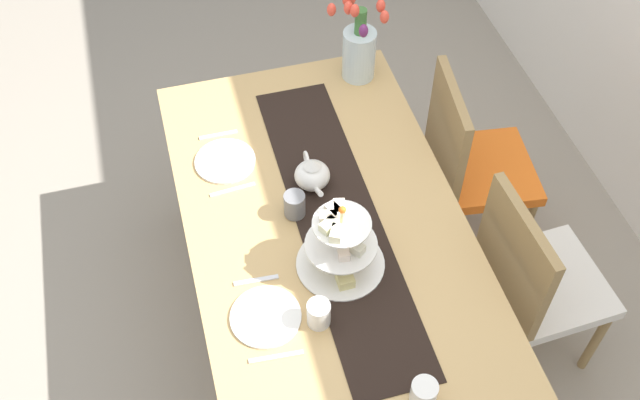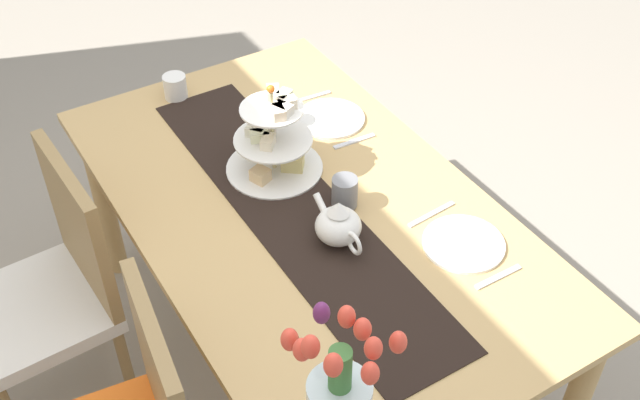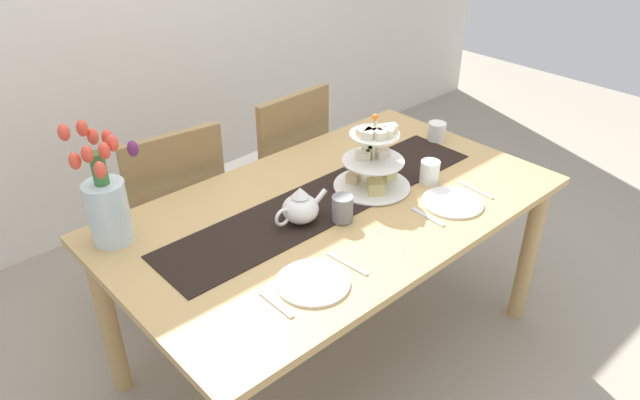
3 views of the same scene
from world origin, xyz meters
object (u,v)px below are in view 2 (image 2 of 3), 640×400
at_px(knife_left, 432,214).
at_px(mug_white_text, 280,114).
at_px(fork_right, 354,141).
at_px(dinner_plate_right, 330,118).
at_px(chair_right, 54,286).
at_px(teapot, 338,225).
at_px(dinner_plate_left, 464,244).
at_px(fork_left, 498,277).
at_px(mug_grey, 345,192).
at_px(cream_jug, 175,87).
at_px(knife_right, 308,98).
at_px(tiered_cake_stand, 274,141).
at_px(dining_table, 307,228).

xyz_separation_m(knife_left, mug_white_text, (0.61, 0.16, 0.04)).
distance_m(knife_left, fork_right, 0.41).
distance_m(dinner_plate_right, fork_right, 0.15).
bearing_deg(chair_right, dinner_plate_right, -88.30).
bearing_deg(fork_right, teapot, 141.08).
distance_m(teapot, mug_white_text, 0.57).
xyz_separation_m(dinner_plate_left, fork_left, (-0.14, 0.00, -0.00)).
distance_m(fork_left, knife_left, 0.29).
xyz_separation_m(teapot, mug_grey, (0.11, -0.09, -0.01)).
bearing_deg(cream_jug, dinner_plate_left, -160.49).
xyz_separation_m(cream_jug, dinner_plate_left, (-1.09, -0.39, -0.04)).
bearing_deg(mug_white_text, knife_right, -61.56).
relative_size(tiered_cake_stand, dinner_plate_left, 1.32).
height_order(fork_left, mug_white_text, mug_white_text).
height_order(tiered_cake_stand, knife_left, tiered_cake_stand).
bearing_deg(mug_grey, fork_left, -157.07).
height_order(chair_right, fork_left, chair_right).
xyz_separation_m(dining_table, knife_right, (0.47, -0.29, 0.10)).
bearing_deg(dinner_plate_left, fork_right, 0.00).
bearing_deg(tiered_cake_stand, teapot, 179.62).
bearing_deg(teapot, knife_left, -100.29).
bearing_deg(fork_left, cream_jug, 17.37).
height_order(teapot, cream_jug, teapot).
xyz_separation_m(dining_table, mug_grey, (-0.06, -0.09, 0.15)).
bearing_deg(mug_grey, knife_left, -130.82).
distance_m(fork_left, fork_right, 0.70).
bearing_deg(knife_left, cream_jug, 22.22).
bearing_deg(dinner_plate_left, cream_jug, 19.51).
distance_m(tiered_cake_stand, dinner_plate_left, 0.64).
bearing_deg(mug_grey, knife_right, -19.99).
bearing_deg(chair_right, knife_right, -80.10).
xyz_separation_m(cream_jug, fork_right, (-0.54, -0.39, -0.04)).
xyz_separation_m(dinner_plate_left, mug_white_text, (0.76, 0.16, 0.04)).
xyz_separation_m(dining_table, knife_left, (-0.22, -0.29, 0.10)).
height_order(dinner_plate_left, knife_right, dinner_plate_left).
relative_size(dining_table, dinner_plate_right, 7.33).
relative_size(chair_right, teapot, 3.82).
bearing_deg(dining_table, fork_left, -150.75).
bearing_deg(dining_table, cream_jug, 7.79).
relative_size(dining_table, tiered_cake_stand, 5.54).
bearing_deg(dining_table, knife_left, -127.90).
relative_size(tiered_cake_stand, knife_left, 1.79).
bearing_deg(knife_left, dinner_plate_left, 180.00).
relative_size(chair_right, knife_right, 5.35).
bearing_deg(knife_right, knife_left, 180.00).
xyz_separation_m(fork_left, knife_right, (0.99, 0.00, 0.00)).
height_order(knife_left, dinner_plate_right, dinner_plate_right).
xyz_separation_m(chair_right, cream_jug, (0.42, -0.62, 0.27)).
relative_size(dinner_plate_left, dinner_plate_right, 1.00).
relative_size(cream_jug, dinner_plate_right, 0.37).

